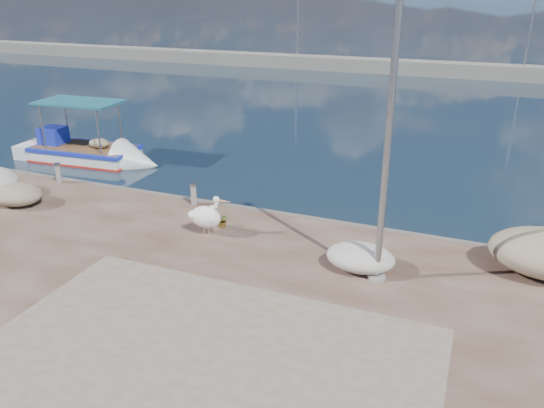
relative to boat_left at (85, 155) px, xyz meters
The scene contains 11 objects.
ground 13.89m from the boat_left, 37.58° to the right, with size 1400.00×1400.00×0.00m, color #162635.
quay_patch 16.60m from the boat_left, 43.69° to the right, with size 9.00×7.00×0.01m, color gray.
breakwater 33.40m from the boat_left, 70.77° to the left, with size 120.00×2.20×7.50m.
boat_left is the anchor object (origin of this frame).
pelican 11.04m from the boat_left, 31.49° to the right, with size 1.28×0.78×1.21m.
lamp_post 16.27m from the boat_left, 23.84° to the right, with size 0.44×0.96×7.00m.
bollard_near 8.80m from the boat_left, 26.17° to the right, with size 0.25×0.25×0.75m.
bollard_far 4.48m from the boat_left, 60.87° to the right, with size 0.25×0.25×0.75m.
potted_plant 10.89m from the boat_left, 28.18° to the right, with size 0.41×0.35×0.45m, color #33722D.
net_pile_d 15.31m from the boat_left, 23.52° to the right, with size 1.77×1.32×0.66m, color silver.
net_pile_b 6.51m from the boat_left, 68.40° to the right, with size 1.76×1.37×0.68m, color tan.
Camera 1 is at (5.42, -9.63, 7.23)m, focal length 35.00 mm.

